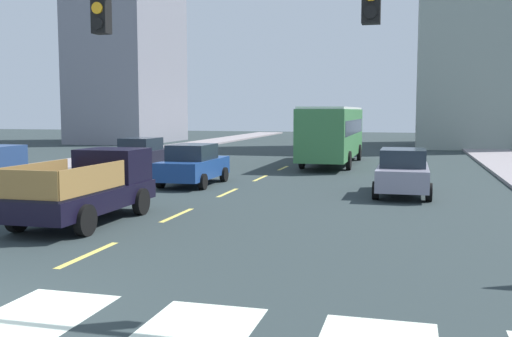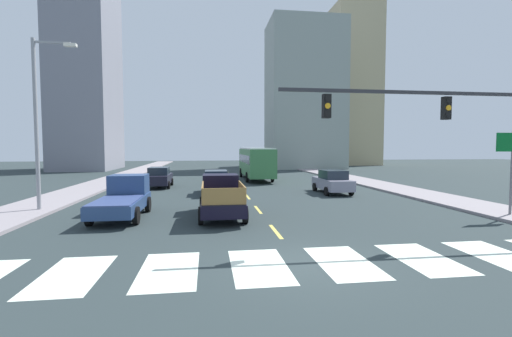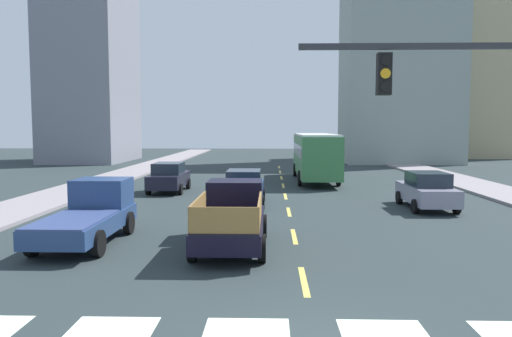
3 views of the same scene
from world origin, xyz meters
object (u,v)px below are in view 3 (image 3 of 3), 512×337
(pickup_dark, at_px, (90,213))
(sedan_near_right, at_px, (244,188))
(city_bus, at_px, (315,153))
(sedan_mid, at_px, (169,177))
(sedan_near_left, at_px, (427,190))
(pickup_stakebed, at_px, (232,216))

(pickup_dark, bearing_deg, sedan_near_right, 57.27)
(city_bus, bearing_deg, sedan_mid, -146.26)
(city_bus, xyz_separation_m, sedan_near_right, (-4.43, -10.93, -1.09))
(pickup_dark, distance_m, sedan_near_left, 14.95)
(pickup_dark, xyz_separation_m, city_bus, (9.14, 18.68, 1.03))
(pickup_dark, xyz_separation_m, sedan_near_right, (4.72, 7.74, -0.06))
(pickup_stakebed, height_order, sedan_mid, pickup_stakebed)
(pickup_stakebed, xyz_separation_m, sedan_near_left, (8.48, 7.38, -0.08))
(city_bus, relative_size, sedan_near_right, 2.45)
(sedan_near_left, relative_size, sedan_mid, 1.00)
(pickup_stakebed, distance_m, sedan_mid, 13.91)
(pickup_stakebed, relative_size, pickup_dark, 1.00)
(city_bus, bearing_deg, sedan_near_left, -70.77)
(pickup_dark, distance_m, sedan_near_right, 9.07)
(city_bus, bearing_deg, pickup_stakebed, -102.87)
(pickup_stakebed, relative_size, city_bus, 0.48)
(pickup_stakebed, xyz_separation_m, pickup_dark, (-4.78, 0.49, -0.02))
(sedan_near_left, distance_m, sedan_near_right, 8.59)
(sedan_near_right, bearing_deg, sedan_mid, 132.84)
(pickup_stakebed, bearing_deg, city_bus, 75.98)
(pickup_stakebed, bearing_deg, pickup_dark, 172.97)
(pickup_stakebed, height_order, sedan_near_right, pickup_stakebed)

